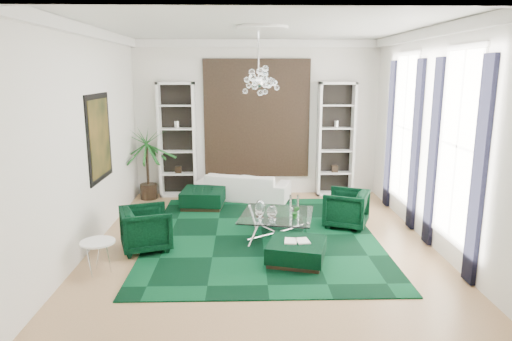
{
  "coord_description": "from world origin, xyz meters",
  "views": [
    {
      "loc": [
        -0.32,
        -7.79,
        3.02
      ],
      "look_at": [
        -0.1,
        0.5,
        1.23
      ],
      "focal_mm": 32.0,
      "sensor_mm": 36.0,
      "label": 1
    }
  ],
  "objects_px": {
    "ottoman_front": "(297,252)",
    "side_table": "(99,258)",
    "coffee_table": "(277,226)",
    "palm": "(147,154)",
    "sofa": "(243,186)",
    "armchair_right": "(346,209)",
    "armchair_left": "(146,229)",
    "ottoman_side": "(203,198)"
  },
  "relations": [
    {
      "from": "ottoman_front",
      "to": "side_table",
      "type": "xyz_separation_m",
      "value": [
        -3.07,
        -0.33,
        0.07
      ]
    },
    {
      "from": "coffee_table",
      "to": "side_table",
      "type": "xyz_separation_m",
      "value": [
        -2.83,
        -1.5,
        0.03
      ]
    },
    {
      "from": "coffee_table",
      "to": "ottoman_front",
      "type": "xyz_separation_m",
      "value": [
        0.24,
        -1.17,
        -0.04
      ]
    },
    {
      "from": "side_table",
      "to": "palm",
      "type": "xyz_separation_m",
      "value": [
        -0.1,
        4.23,
        0.85
      ]
    },
    {
      "from": "sofa",
      "to": "ottoman_front",
      "type": "height_order",
      "value": "sofa"
    },
    {
      "from": "coffee_table",
      "to": "palm",
      "type": "distance_m",
      "value": 4.11
    },
    {
      "from": "armchair_right",
      "to": "coffee_table",
      "type": "relative_size",
      "value": 0.63
    },
    {
      "from": "armchair_left",
      "to": "ottoman_side",
      "type": "bearing_deg",
      "value": -35.89
    },
    {
      "from": "armchair_right",
      "to": "ottoman_side",
      "type": "height_order",
      "value": "armchair_right"
    },
    {
      "from": "ottoman_side",
      "to": "armchair_left",
      "type": "bearing_deg",
      "value": -106.98
    },
    {
      "from": "ottoman_front",
      "to": "side_table",
      "type": "relative_size",
      "value": 1.69
    },
    {
      "from": "coffee_table",
      "to": "ottoman_front",
      "type": "bearing_deg",
      "value": -78.42
    },
    {
      "from": "ottoman_side",
      "to": "ottoman_front",
      "type": "bearing_deg",
      "value": -60.42
    },
    {
      "from": "armchair_left",
      "to": "armchair_right",
      "type": "bearing_deg",
      "value": -92.47
    },
    {
      "from": "sofa",
      "to": "palm",
      "type": "height_order",
      "value": "palm"
    },
    {
      "from": "palm",
      "to": "ottoman_front",
      "type": "bearing_deg",
      "value": -50.88
    },
    {
      "from": "sofa",
      "to": "side_table",
      "type": "relative_size",
      "value": 4.22
    },
    {
      "from": "sofa",
      "to": "palm",
      "type": "bearing_deg",
      "value": 13.47
    },
    {
      "from": "coffee_table",
      "to": "ottoman_front",
      "type": "relative_size",
      "value": 1.46
    },
    {
      "from": "ottoman_side",
      "to": "side_table",
      "type": "distance_m",
      "value": 3.7
    },
    {
      "from": "armchair_left",
      "to": "side_table",
      "type": "xyz_separation_m",
      "value": [
        -0.53,
        -0.96,
        -0.13
      ]
    },
    {
      "from": "ottoman_side",
      "to": "palm",
      "type": "bearing_deg",
      "value": 151.16
    },
    {
      "from": "ottoman_side",
      "to": "side_table",
      "type": "relative_size",
      "value": 1.78
    },
    {
      "from": "armchair_left",
      "to": "palm",
      "type": "bearing_deg",
      "value": -8.06
    },
    {
      "from": "armchair_right",
      "to": "sofa",
      "type": "bearing_deg",
      "value": -112.32
    },
    {
      "from": "armchair_left",
      "to": "palm",
      "type": "relative_size",
      "value": 0.37
    },
    {
      "from": "sofa",
      "to": "armchair_right",
      "type": "distance_m",
      "value": 2.92
    },
    {
      "from": "ottoman_front",
      "to": "sofa",
      "type": "bearing_deg",
      "value": 102.81
    },
    {
      "from": "sofa",
      "to": "ottoman_front",
      "type": "relative_size",
      "value": 2.5
    },
    {
      "from": "sofa",
      "to": "side_table",
      "type": "xyz_separation_m",
      "value": [
        -2.21,
        -4.13,
        -0.07
      ]
    },
    {
      "from": "sofa",
      "to": "ottoman_side",
      "type": "xyz_separation_m",
      "value": [
        -0.91,
        -0.67,
        -0.12
      ]
    },
    {
      "from": "coffee_table",
      "to": "armchair_left",
      "type": "bearing_deg",
      "value": -166.68
    },
    {
      "from": "sofa",
      "to": "coffee_table",
      "type": "xyz_separation_m",
      "value": [
        0.63,
        -2.63,
        -0.1
      ]
    },
    {
      "from": "armchair_right",
      "to": "armchair_left",
      "type": "bearing_deg",
      "value": -50.38
    },
    {
      "from": "side_table",
      "to": "palm",
      "type": "relative_size",
      "value": 0.24
    },
    {
      "from": "armchair_left",
      "to": "palm",
      "type": "xyz_separation_m",
      "value": [
        -0.63,
        3.28,
        0.73
      ]
    },
    {
      "from": "sofa",
      "to": "armchair_left",
      "type": "height_order",
      "value": "armchair_left"
    },
    {
      "from": "armchair_right",
      "to": "palm",
      "type": "height_order",
      "value": "palm"
    },
    {
      "from": "ottoman_front",
      "to": "armchair_left",
      "type": "bearing_deg",
      "value": 166.25
    },
    {
      "from": "sofa",
      "to": "side_table",
      "type": "distance_m",
      "value": 4.69
    },
    {
      "from": "ottoman_side",
      "to": "sofa",
      "type": "bearing_deg",
      "value": 36.19
    },
    {
      "from": "palm",
      "to": "armchair_left",
      "type": "bearing_deg",
      "value": -79.15
    }
  ]
}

